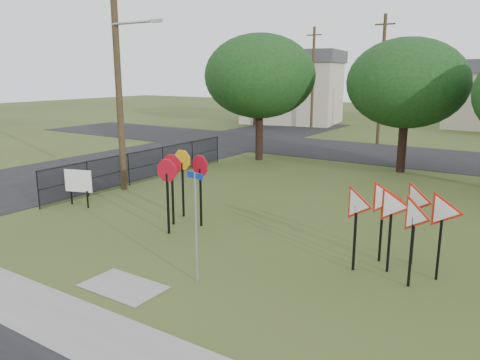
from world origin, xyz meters
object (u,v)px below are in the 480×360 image
(street_name_sign, at_px, (196,220))
(info_board, at_px, (78,182))
(yield_sign_cluster, at_px, (400,209))
(stop_sign_cluster, at_px, (181,173))

(street_name_sign, bearing_deg, info_board, 160.69)
(street_name_sign, xyz_separation_m, yield_sign_cluster, (3.95, 3.29, 0.10))
(stop_sign_cluster, distance_m, yield_sign_cluster, 7.15)
(street_name_sign, bearing_deg, yield_sign_cluster, 39.82)
(stop_sign_cluster, xyz_separation_m, yield_sign_cluster, (7.15, 0.08, -0.12))
(stop_sign_cluster, height_order, yield_sign_cluster, stop_sign_cluster)
(street_name_sign, distance_m, stop_sign_cluster, 4.54)
(info_board, bearing_deg, stop_sign_cluster, 4.90)
(street_name_sign, bearing_deg, stop_sign_cluster, 134.85)
(stop_sign_cluster, relative_size, yield_sign_cluster, 0.84)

